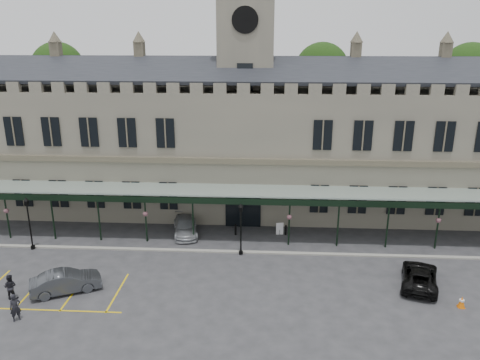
# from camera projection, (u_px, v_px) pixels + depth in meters

# --- Properties ---
(ground) EXTENTS (140.00, 140.00, 0.00)m
(ground) POSITION_uv_depth(u_px,v_px,m) (235.00, 288.00, 32.53)
(ground) COLOR #2F2F32
(station_building) EXTENTS (60.00, 10.36, 17.30)m
(station_building) POSITION_uv_depth(u_px,v_px,m) (246.00, 145.00, 45.71)
(station_building) COLOR #666255
(station_building) RESTS_ON ground
(clock_tower) EXTENTS (5.60, 5.60, 24.80)m
(clock_tower) POSITION_uv_depth(u_px,v_px,m) (246.00, 76.00, 43.78)
(clock_tower) COLOR #666255
(clock_tower) RESTS_ON ground
(canopy) EXTENTS (50.00, 4.10, 4.30)m
(canopy) POSITION_uv_depth(u_px,v_px,m) (241.00, 216.00, 38.90)
(canopy) COLOR #8C9E93
(canopy) RESTS_ON ground
(kerb) EXTENTS (60.00, 0.40, 0.12)m
(kerb) POSITION_uv_depth(u_px,v_px,m) (240.00, 252.00, 37.75)
(kerb) COLOR gray
(kerb) RESTS_ON ground
(parking_markings) EXTENTS (16.00, 6.00, 0.01)m
(parking_markings) POSITION_uv_depth(u_px,v_px,m) (29.00, 293.00, 31.88)
(parking_markings) COLOR gold
(parking_markings) RESTS_ON ground
(tree_behind_left) EXTENTS (6.00, 6.00, 16.00)m
(tree_behind_left) POSITION_uv_depth(u_px,v_px,m) (59.00, 70.00, 53.65)
(tree_behind_left) COLOR #332314
(tree_behind_left) RESTS_ON ground
(tree_behind_mid) EXTENTS (6.00, 6.00, 16.00)m
(tree_behind_mid) POSITION_uv_depth(u_px,v_px,m) (322.00, 71.00, 51.99)
(tree_behind_mid) COLOR #332314
(tree_behind_mid) RESTS_ON ground
(tree_behind_right) EXTENTS (6.00, 6.00, 16.00)m
(tree_behind_right) POSITION_uv_depth(u_px,v_px,m) (469.00, 72.00, 51.11)
(tree_behind_right) COLOR #332314
(tree_behind_right) RESTS_ON ground
(lamp_post_left) EXTENTS (0.43, 0.43, 4.50)m
(lamp_post_left) POSITION_uv_depth(u_px,v_px,m) (29.00, 219.00, 37.61)
(lamp_post_left) COLOR black
(lamp_post_left) RESTS_ON ground
(lamp_post_mid) EXTENTS (0.41, 0.41, 4.35)m
(lamp_post_mid) POSITION_uv_depth(u_px,v_px,m) (241.00, 225.00, 36.69)
(lamp_post_mid) COLOR black
(lamp_post_mid) RESTS_ON ground
(traffic_cone) EXTENTS (0.49, 0.49, 0.77)m
(traffic_cone) POSITION_uv_depth(u_px,v_px,m) (462.00, 302.00, 30.16)
(traffic_cone) COLOR #E26107
(traffic_cone) RESTS_ON ground
(sign_board) EXTENTS (0.64, 0.15, 1.10)m
(sign_board) POSITION_uv_depth(u_px,v_px,m) (280.00, 229.00, 40.98)
(sign_board) COLOR black
(sign_board) RESTS_ON ground
(bollard_left) EXTENTS (0.17, 0.17, 0.98)m
(bollard_left) POSITION_uv_depth(u_px,v_px,m) (236.00, 230.00, 40.90)
(bollard_left) COLOR black
(bollard_left) RESTS_ON ground
(bollard_right) EXTENTS (0.16, 0.16, 0.89)m
(bollard_right) POSITION_uv_depth(u_px,v_px,m) (286.00, 230.00, 40.92)
(bollard_right) COLOR black
(bollard_right) RESTS_ON ground
(car_left_b) EXTENTS (4.88, 3.49, 1.53)m
(car_left_b) POSITION_uv_depth(u_px,v_px,m) (66.00, 282.00, 31.87)
(car_left_b) COLOR #373A3E
(car_left_b) RESTS_ON ground
(car_taxi) EXTENTS (2.92, 5.12, 1.40)m
(car_taxi) POSITION_uv_depth(u_px,v_px,m) (185.00, 226.00, 41.12)
(car_taxi) COLOR #A2A5AA
(car_taxi) RESTS_ON ground
(car_van) EXTENTS (3.67, 5.49, 1.40)m
(car_van) POSITION_uv_depth(u_px,v_px,m) (420.00, 276.00, 32.71)
(car_van) COLOR black
(car_van) RESTS_ON ground
(person_a) EXTENTS (0.78, 0.75, 1.79)m
(person_a) POSITION_uv_depth(u_px,v_px,m) (15.00, 308.00, 28.64)
(person_a) COLOR black
(person_a) RESTS_ON ground
(person_b) EXTENTS (0.90, 0.72, 1.76)m
(person_b) POSITION_uv_depth(u_px,v_px,m) (10.00, 287.00, 31.01)
(person_b) COLOR black
(person_b) RESTS_ON ground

